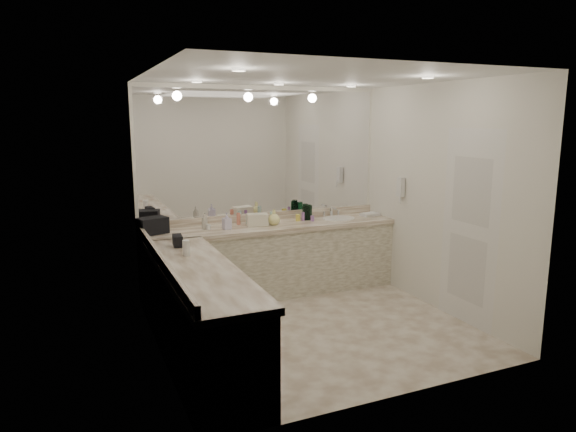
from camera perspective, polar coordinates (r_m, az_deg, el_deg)
name	(u,v)px	position (r m, az deg, el deg)	size (l,w,h in m)	color
floor	(313,328)	(5.61, 2.84, -12.28)	(3.20, 3.20, 0.00)	beige
ceiling	(316,76)	(5.18, 3.12, 15.23)	(3.20, 3.20, 0.00)	white
wall_back	(263,190)	(6.60, -2.81, 2.95)	(3.20, 0.02, 2.60)	white
wall_left	(155,220)	(4.76, -14.55, -0.41)	(0.02, 3.00, 2.60)	white
wall_right	(440,198)	(6.11, 16.55, 1.89)	(0.02, 3.00, 2.60)	white
vanity_back_base	(272,261)	(6.51, -1.80, -5.07)	(3.20, 0.60, 0.84)	silver
vanity_back_top	(272,227)	(6.39, -1.79, -1.21)	(3.20, 0.64, 0.06)	#F0E2CC
vanity_left_base	(199,319)	(4.78, -9.86, -11.19)	(0.60, 2.40, 0.84)	silver
vanity_left_top	(199,271)	(4.64, -9.91, -6.01)	(0.64, 2.42, 0.06)	#F0E2CC
backsplash_back	(264,217)	(6.64, -2.72, -0.06)	(3.20, 0.04, 0.10)	#F0E2CC
backsplash_left	(159,257)	(4.84, -14.13, -4.46)	(0.04, 3.00, 0.10)	#F0E2CC
mirror_back	(263,152)	(6.55, -2.81, 7.06)	(3.12, 0.01, 1.55)	white
mirror_left	(154,167)	(4.70, -14.68, 5.29)	(0.01, 2.92, 1.55)	white
sink	(339,219)	(6.79, 5.64, -0.33)	(0.44, 0.44, 0.03)	white
faucet	(331,211)	(6.96, 4.82, 0.58)	(0.24, 0.16, 0.14)	silver
wall_phone	(401,187)	(6.63, 12.41, 3.18)	(0.06, 0.10, 0.24)	white
door	(469,228)	(5.78, 19.48, -1.29)	(0.02, 0.82, 2.10)	white
black_toiletry_bag	(153,226)	(6.04, -14.81, -1.10)	(0.32, 0.20, 0.18)	black
black_bag_spill	(178,241)	(5.42, -12.17, -2.72)	(0.09, 0.20, 0.11)	black
cream_cosmetic_case	(257,220)	(6.31, -3.42, -0.43)	(0.25, 0.15, 0.14)	#EDE5C9
hand_towel	(370,214)	(7.04, 9.10, 0.19)	(0.24, 0.16, 0.04)	white
lotion_left	(186,247)	(5.02, -11.26, -3.45)	(0.07, 0.07, 0.16)	white
soap_bottle_a	(205,221)	(6.19, -9.25, -0.53)	(0.08, 0.08, 0.20)	beige
soap_bottle_b	(227,221)	(6.14, -6.82, -0.55)	(0.09, 0.09, 0.20)	silver
soap_bottle_c	(274,217)	(6.35, -1.57, -0.13)	(0.15, 0.15, 0.19)	#FFF99B
green_bottle_0	(306,213)	(6.66, 1.99, 0.36)	(0.07, 0.07, 0.19)	#0F4A27
green_bottle_1	(308,212)	(6.66, 2.22, 0.42)	(0.07, 0.07, 0.20)	#0F4A27
green_bottle_2	(305,212)	(6.71, 1.87, 0.42)	(0.06, 0.06, 0.18)	#0F4A27
green_bottle_3	(309,212)	(6.74, 2.38, 0.44)	(0.07, 0.07, 0.18)	#0F4A27
green_bottle_4	(305,212)	(6.69, 1.93, 0.49)	(0.07, 0.07, 0.21)	#0F4A27
amenity_bottle_0	(239,219)	(6.39, -5.52, -0.31)	(0.05, 0.05, 0.15)	#E57F66
amenity_bottle_1	(272,217)	(6.45, -1.82, -0.16)	(0.05, 0.05, 0.15)	silver
amenity_bottle_2	(208,227)	(6.16, -8.84, -1.22)	(0.05, 0.05, 0.06)	white
amenity_bottle_3	(298,218)	(6.59, 1.10, -0.19)	(0.06, 0.06, 0.09)	#F2D84C
amenity_bottle_4	(253,219)	(6.45, -3.89, -0.30)	(0.04, 0.04, 0.12)	#9966B2
amenity_bottle_5	(303,216)	(6.62, 1.68, -0.05)	(0.04, 0.04, 0.11)	#9966B2
amenity_bottle_6	(312,218)	(6.60, 2.73, -0.26)	(0.05, 0.05, 0.07)	#9966B2
amenity_bottle_7	(248,220)	(6.40, -4.48, -0.44)	(0.05, 0.05, 0.11)	silver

